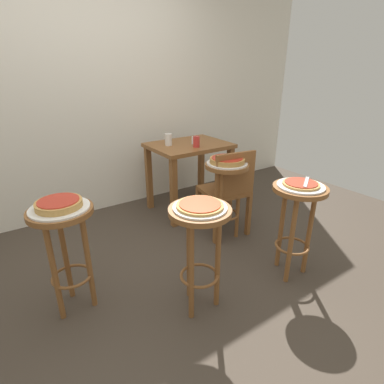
# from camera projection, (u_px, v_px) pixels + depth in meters

# --- Properties ---
(ground_plane) EXTENTS (6.00, 6.00, 0.00)m
(ground_plane) POSITION_uv_depth(u_px,v_px,m) (167.00, 284.00, 2.33)
(ground_plane) COLOR #42382D
(back_wall) EXTENTS (6.00, 0.10, 3.00)m
(back_wall) POSITION_uv_depth(u_px,v_px,m) (79.00, 71.00, 3.03)
(back_wall) COLOR silver
(back_wall) RESTS_ON ground_plane
(stool_foreground) EXTENTS (0.39, 0.39, 0.74)m
(stool_foreground) POSITION_uv_depth(u_px,v_px,m) (297.00, 211.00, 2.26)
(stool_foreground) COLOR brown
(stool_foreground) RESTS_ON ground_plane
(serving_plate_foreground) EXTENTS (0.34, 0.34, 0.01)m
(serving_plate_foreground) POSITION_uv_depth(u_px,v_px,m) (301.00, 186.00, 2.18)
(serving_plate_foreground) COLOR silver
(serving_plate_foreground) RESTS_ON stool_foreground
(pizza_foreground) EXTENTS (0.26, 0.26, 0.02)m
(pizza_foreground) POSITION_uv_depth(u_px,v_px,m) (301.00, 184.00, 2.18)
(pizza_foreground) COLOR tan
(pizza_foreground) RESTS_ON serving_plate_foreground
(stool_middle) EXTENTS (0.39, 0.39, 0.74)m
(stool_middle) POSITION_uv_depth(u_px,v_px,m) (200.00, 236.00, 1.92)
(stool_middle) COLOR brown
(stool_middle) RESTS_ON ground_plane
(serving_plate_middle) EXTENTS (0.33, 0.33, 0.01)m
(serving_plate_middle) POSITION_uv_depth(u_px,v_px,m) (200.00, 207.00, 1.85)
(serving_plate_middle) COLOR white
(serving_plate_middle) RESTS_ON stool_middle
(pizza_middle) EXTENTS (0.29, 0.29, 0.02)m
(pizza_middle) POSITION_uv_depth(u_px,v_px,m) (200.00, 205.00, 1.84)
(pizza_middle) COLOR tan
(pizza_middle) RESTS_ON serving_plate_middle
(stool_leftside) EXTENTS (0.39, 0.39, 0.74)m
(stool_leftside) POSITION_uv_depth(u_px,v_px,m) (65.00, 237.00, 1.92)
(stool_leftside) COLOR brown
(stool_leftside) RESTS_ON ground_plane
(serving_plate_leftside) EXTENTS (0.36, 0.36, 0.01)m
(serving_plate_leftside) POSITION_uv_depth(u_px,v_px,m) (60.00, 208.00, 1.84)
(serving_plate_leftside) COLOR white
(serving_plate_leftside) RESTS_ON stool_leftside
(pizza_leftside) EXTENTS (0.27, 0.27, 0.05)m
(pizza_leftside) POSITION_uv_depth(u_px,v_px,m) (59.00, 204.00, 1.83)
(pizza_leftside) COLOR tan
(pizza_leftside) RESTS_ON serving_plate_leftside
(stool_rear) EXTENTS (0.39, 0.39, 0.74)m
(stool_rear) POSITION_uv_depth(u_px,v_px,m) (226.00, 184.00, 2.77)
(stool_rear) COLOR brown
(stool_rear) RESTS_ON ground_plane
(serving_plate_rear) EXTENTS (0.36, 0.36, 0.01)m
(serving_plate_rear) POSITION_uv_depth(u_px,v_px,m) (227.00, 163.00, 2.70)
(serving_plate_rear) COLOR silver
(serving_plate_rear) RESTS_ON stool_rear
(pizza_rear) EXTENTS (0.31, 0.31, 0.05)m
(pizza_rear) POSITION_uv_depth(u_px,v_px,m) (227.00, 160.00, 2.69)
(pizza_rear) COLOR #B78442
(pizza_rear) RESTS_ON serving_plate_rear
(dining_table) EXTENTS (0.83, 0.65, 0.77)m
(dining_table) POSITION_uv_depth(u_px,v_px,m) (189.00, 157.00, 3.35)
(dining_table) COLOR brown
(dining_table) RESTS_ON ground_plane
(cup_near_edge) EXTENTS (0.07, 0.07, 0.11)m
(cup_near_edge) POSITION_uv_depth(u_px,v_px,m) (196.00, 142.00, 3.14)
(cup_near_edge) COLOR red
(cup_near_edge) RESTS_ON dining_table
(cup_far_edge) EXTENTS (0.07, 0.07, 0.12)m
(cup_far_edge) POSITION_uv_depth(u_px,v_px,m) (168.00, 140.00, 3.21)
(cup_far_edge) COLOR silver
(cup_far_edge) RESTS_ON dining_table
(condiment_shaker) EXTENTS (0.04, 0.04, 0.08)m
(condiment_shaker) POSITION_uv_depth(u_px,v_px,m) (193.00, 140.00, 3.28)
(condiment_shaker) COLOR white
(condiment_shaker) RESTS_ON dining_table
(wooden_chair) EXTENTS (0.45, 0.45, 0.85)m
(wooden_chair) POSITION_uv_depth(u_px,v_px,m) (227.00, 190.00, 2.87)
(wooden_chair) COLOR brown
(wooden_chair) RESTS_ON ground_plane
(pizza_server_knife) EXTENTS (0.20, 0.14, 0.01)m
(pizza_server_knife) POSITION_uv_depth(u_px,v_px,m) (306.00, 182.00, 2.17)
(pizza_server_knife) COLOR silver
(pizza_server_knife) RESTS_ON pizza_foreground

